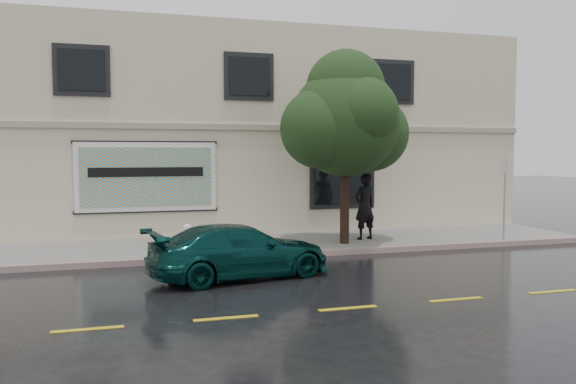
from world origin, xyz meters
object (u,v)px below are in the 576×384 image
object	(u,v)px
pedestrian	(365,207)
street_tree	(345,122)
car	(240,251)
fire_hydrant	(188,240)

from	to	relation	value
pedestrian	street_tree	xyz separation A→B (m)	(-0.87, -0.54, 2.50)
car	fire_hydrant	xyz separation A→B (m)	(-0.93, 2.30, -0.06)
pedestrian	fire_hydrant	distance (m)	5.61
pedestrian	street_tree	bearing A→B (deg)	16.89
pedestrian	fire_hydrant	xyz separation A→B (m)	(-5.45, -1.17, -0.61)
car	pedestrian	bearing A→B (deg)	-64.08
car	street_tree	size ratio (longest dim) A/B	0.81
pedestrian	fire_hydrant	bearing A→B (deg)	-2.72
car	pedestrian	xyz separation A→B (m)	(4.52, 3.47, 0.56)
pedestrian	street_tree	size ratio (longest dim) A/B	0.39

